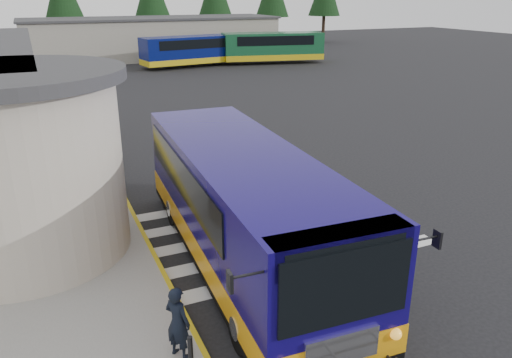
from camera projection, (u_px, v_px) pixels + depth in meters
name	position (u px, v px, depth m)	size (l,w,h in m)	color
ground	(273.00, 217.00, 15.75)	(140.00, 140.00, 0.00)	black
curb_strip	(121.00, 191.00, 17.61)	(0.12, 34.00, 0.16)	gold
crosswalk	(270.00, 230.00, 14.88)	(8.00, 5.35, 0.01)	silver
depot_building	(153.00, 38.00, 53.23)	(26.40, 8.40, 4.20)	gray
transit_bus	(244.00, 211.00, 12.66)	(3.91, 10.84, 3.02)	#100759
pedestrian_a	(178.00, 322.00, 9.27)	(0.54, 0.36, 1.49)	black
pedestrian_b	(66.00, 232.00, 12.60)	(0.79, 0.62, 1.63)	black
far_bus_a	(191.00, 50.00, 46.97)	(9.67, 3.89, 2.42)	#060F50
far_bus_b	(273.00, 46.00, 49.28)	(10.19, 4.59, 2.54)	#134A2A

